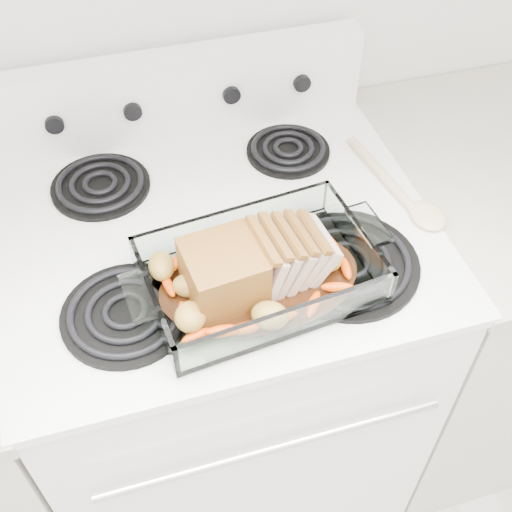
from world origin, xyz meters
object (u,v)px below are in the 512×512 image
object	(u,v)px
counter_right	(477,302)
pork_roast	(245,266)
baking_dish	(259,277)
electric_range	(225,360)

from	to	relation	value
counter_right	pork_roast	size ratio (longest dim) A/B	3.83
baking_dish	pork_roast	bearing A→B (deg)	173.83
pork_roast	electric_range	bearing A→B (deg)	92.22
baking_dish	counter_right	bearing A→B (deg)	8.35
electric_range	baking_dish	xyz separation A→B (m)	(0.03, -0.17, 0.48)
counter_right	pork_roast	distance (m)	0.86
pork_roast	baking_dish	bearing A→B (deg)	-0.73
counter_right	baking_dish	bearing A→B (deg)	-165.48
electric_range	counter_right	bearing A→B (deg)	-0.10
electric_range	baking_dish	world-z (taller)	electric_range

